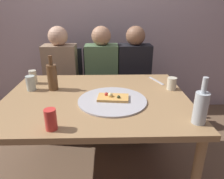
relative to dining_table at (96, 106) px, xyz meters
name	(u,v)px	position (x,y,z in m)	size (l,w,h in m)	color
ground_plane	(98,173)	(0.00, 0.00, -0.66)	(8.00, 8.00, 0.00)	brown
back_wall	(100,11)	(0.00, 1.37, 0.64)	(6.00, 0.10, 2.60)	#B29EA3
dining_table	(96,106)	(0.00, 0.00, 0.00)	(1.37, 1.05, 0.74)	#99754C
pizza_tray	(112,100)	(0.12, -0.08, 0.08)	(0.49, 0.49, 0.01)	#ADADB2
pizza_slice_last	(113,97)	(0.12, -0.07, 0.10)	(0.23, 0.15, 0.05)	tan
wine_bottle	(52,77)	(-0.35, 0.16, 0.18)	(0.08, 0.08, 0.28)	brown
beer_bottle	(201,107)	(0.61, -0.39, 0.18)	(0.08, 0.08, 0.28)	#B2BCC1
tumbler_near	(33,77)	(-0.56, 0.30, 0.13)	(0.06, 0.06, 0.12)	beige
tumbler_far	(172,84)	(0.61, 0.14, 0.12)	(0.08, 0.08, 0.10)	beige
wine_glass	(31,83)	(-0.52, 0.15, 0.13)	(0.07, 0.07, 0.12)	#B7C6BC
soda_can	(51,119)	(-0.23, -0.43, 0.14)	(0.07, 0.07, 0.12)	red
table_knife	(156,81)	(0.53, 0.33, 0.08)	(0.22, 0.02, 0.01)	#B7B7BC
chair_left	(63,83)	(-0.44, 0.92, -0.15)	(0.44, 0.44, 0.90)	black
chair_middle	(102,82)	(0.03, 0.92, -0.15)	(0.44, 0.44, 0.90)	black
chair_right	(133,82)	(0.40, 0.92, -0.15)	(0.44, 0.44, 0.90)	black
guest_in_sweater	(60,76)	(-0.44, 0.77, -0.02)	(0.36, 0.56, 1.17)	#937A60
guest_in_beanie	(102,76)	(0.03, 0.77, -0.02)	(0.36, 0.56, 1.17)	#4C6B47
guest_by_wall	(135,76)	(0.40, 0.77, -0.02)	(0.36, 0.56, 1.17)	black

